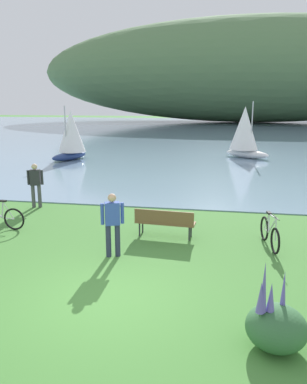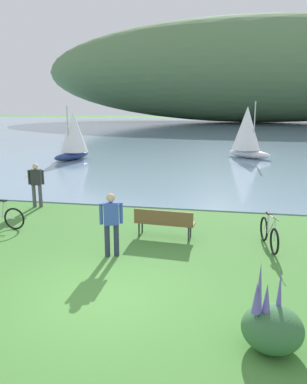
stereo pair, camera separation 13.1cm
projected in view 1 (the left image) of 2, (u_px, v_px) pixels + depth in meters
The scene contains 10 objects.
ground_plane at pixel (106, 298), 8.08m from camera, with size 200.00×200.00×0.00m, color #478438.
bay_water at pixel (207, 131), 53.15m from camera, with size 180.00×80.00×0.04m, color #7A99B2.
distant_hillside at pixel (252, 70), 72.90m from camera, with size 81.71×28.00×19.28m, color #567A4C.
park_bench_near_camera at pixel (165, 221), 11.57m from camera, with size 1.83×0.62×0.88m.
bicycle_leaning_near_bench at pixel (270, 233), 10.87m from camera, with size 0.37×1.75×1.01m.
person_at_shoreline at pixel (36, 183), 14.79m from camera, with size 0.60×0.30×1.71m.
person_on_the_grass at pixel (113, 221), 10.05m from camera, with size 0.58×0.34×1.71m.
echium_bush_closest_to_camera at pixel (276, 326), 6.36m from camera, with size 1.01×1.01×1.59m.
sailboat_nearest_to_shore at pixel (245, 132), 27.52m from camera, with size 3.35×2.89×3.97m.
sailboat_mid_bay at pixel (71, 135), 26.57m from camera, with size 2.43×3.24×3.69m.
Camera 1 is at (2.29, -7.06, 4.02)m, focal length 36.15 mm.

